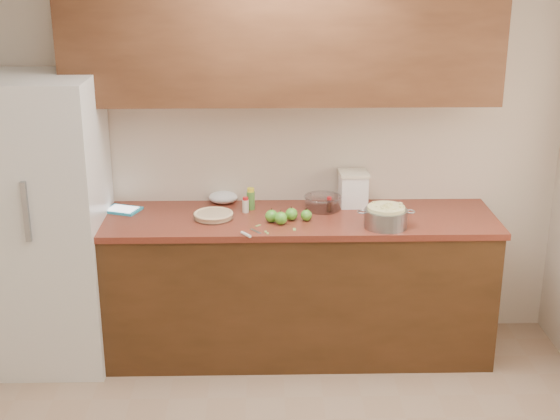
{
  "coord_description": "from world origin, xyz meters",
  "views": [
    {
      "loc": [
        -0.12,
        -3.05,
        2.52
      ],
      "look_at": [
        -0.02,
        1.43,
        0.98
      ],
      "focal_mm": 50.0,
      "sensor_mm": 36.0,
      "label": 1
    }
  ],
  "objects_px": {
    "pie": "(213,215)",
    "tablet": "(122,210)",
    "colander": "(386,217)",
    "flour_canister": "(353,188)"
  },
  "relations": [
    {
      "from": "colander",
      "to": "tablet",
      "type": "height_order",
      "value": "colander"
    },
    {
      "from": "pie",
      "to": "tablet",
      "type": "bearing_deg",
      "value": 164.97
    },
    {
      "from": "tablet",
      "to": "colander",
      "type": "bearing_deg",
      "value": 8.71
    },
    {
      "from": "tablet",
      "to": "pie",
      "type": "bearing_deg",
      "value": 5.15
    },
    {
      "from": "colander",
      "to": "tablet",
      "type": "distance_m",
      "value": 1.65
    },
    {
      "from": "flour_canister",
      "to": "tablet",
      "type": "distance_m",
      "value": 1.47
    },
    {
      "from": "pie",
      "to": "tablet",
      "type": "relative_size",
      "value": 0.98
    },
    {
      "from": "flour_canister",
      "to": "tablet",
      "type": "xyz_separation_m",
      "value": [
        -1.46,
        -0.08,
        -0.11
      ]
    },
    {
      "from": "colander",
      "to": "tablet",
      "type": "relative_size",
      "value": 1.36
    },
    {
      "from": "pie",
      "to": "flour_canister",
      "type": "bearing_deg",
      "value": 14.74
    }
  ]
}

